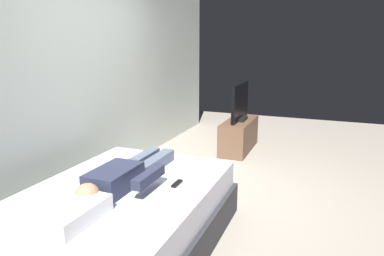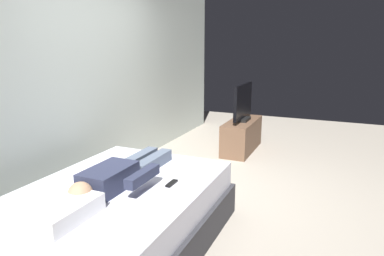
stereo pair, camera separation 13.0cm
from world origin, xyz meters
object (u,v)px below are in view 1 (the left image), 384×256
(pillow, at_px, (70,213))
(tv, at_px, (240,103))
(bed, at_px, (125,216))
(person, at_px, (125,175))
(tv_stand, at_px, (239,135))
(remote, at_px, (177,184))

(pillow, xyz_separation_m, tv, (3.66, -0.22, 0.18))
(bed, height_order, pillow, pillow)
(pillow, height_order, person, person)
(person, bearing_deg, tv_stand, -4.22)
(bed, height_order, tv_stand, bed)
(remote, xyz_separation_m, tv, (2.85, 0.18, 0.24))
(tv, bearing_deg, person, 175.78)
(person, relative_size, tv, 1.43)
(remote, distance_m, tv_stand, 2.87)
(bed, xyz_separation_m, remote, (0.18, -0.40, 0.29))
(remote, bearing_deg, bed, 114.16)
(person, bearing_deg, bed, -173.04)
(person, xyz_separation_m, tv_stand, (3.00, -0.22, -0.37))
(pillow, bearing_deg, tv, -3.40)
(pillow, distance_m, person, 0.66)
(tv_stand, xyz_separation_m, tv, (0.00, 0.00, 0.53))
(tv_stand, bearing_deg, tv, 90.00)
(bed, distance_m, tv, 3.08)
(pillow, xyz_separation_m, person, (0.66, 0.00, 0.02))
(pillow, distance_m, tv, 3.67)
(bed, relative_size, remote, 12.71)
(pillow, bearing_deg, remote, -26.26)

